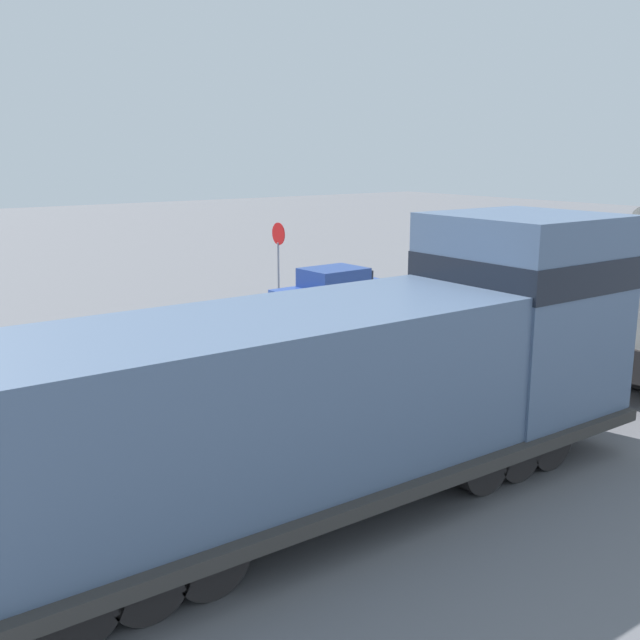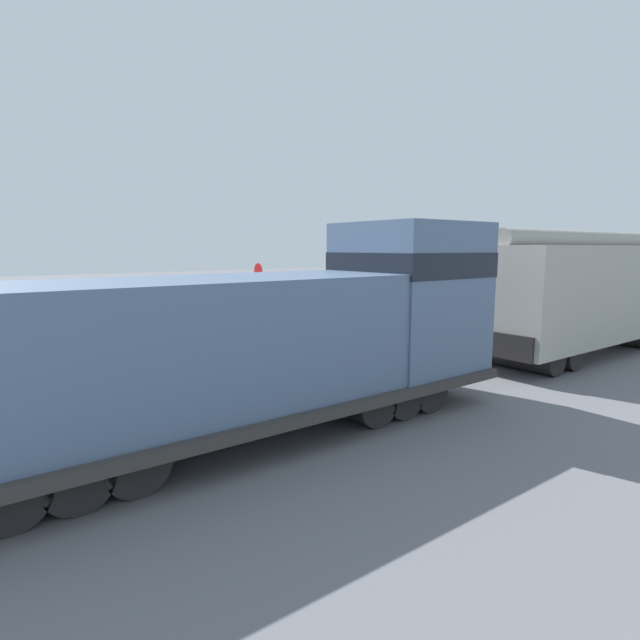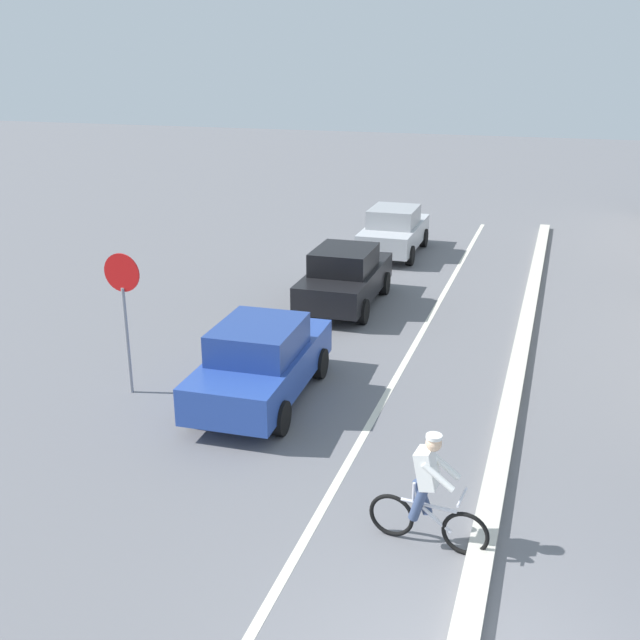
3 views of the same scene
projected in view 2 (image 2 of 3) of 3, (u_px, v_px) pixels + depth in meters
name	position (u px, v px, depth m)	size (l,w,h in m)	color
ground_plane	(216.00, 367.00, 15.34)	(120.00, 120.00, 0.00)	slate
median_curb	(363.00, 342.00, 18.87)	(0.36, 36.00, 0.16)	beige
lane_stripe	(324.00, 335.00, 20.78)	(0.14, 36.00, 0.01)	silver
locomotive	(283.00, 341.00, 9.87)	(3.10, 11.61, 4.20)	slate
hopper_car_lead	(584.00, 294.00, 17.01)	(2.90, 10.60, 4.18)	#A5A39B
parked_car_blue	(297.00, 310.00, 22.60)	(1.97, 4.27, 1.62)	#28479E
parked_car_black	(393.00, 301.00, 26.32)	(1.90, 4.24, 1.62)	black
parked_car_silver	(464.00, 295.00, 29.80)	(1.88, 4.22, 1.62)	#B7BABF
cyclist	(274.00, 329.00, 17.35)	(1.71, 0.50, 1.71)	black
stop_sign	(258.00, 281.00, 24.23)	(0.76, 0.08, 2.88)	gray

